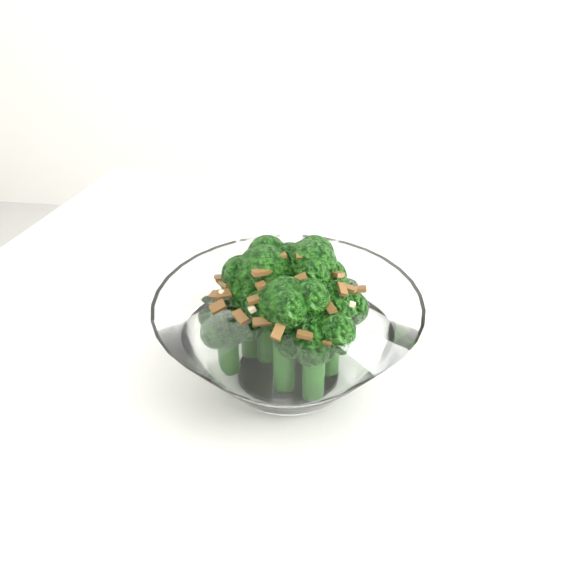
# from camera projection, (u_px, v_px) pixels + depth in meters

# --- Properties ---
(broccoli_dish) EXTENTS (0.19, 0.19, 0.11)m
(broccoli_dish) POSITION_uv_depth(u_px,v_px,m) (288.00, 330.00, 0.46)
(broccoli_dish) COLOR white
(broccoli_dish) RESTS_ON table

